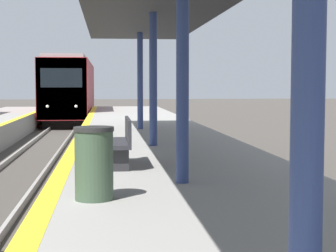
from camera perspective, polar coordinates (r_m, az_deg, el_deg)
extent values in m
cube|color=black|center=(40.20, -9.79, 0.91)|extent=(2.41, 15.36, 0.55)
cube|color=maroon|center=(40.13, -9.82, 3.81)|extent=(2.84, 17.07, 3.52)
cube|color=yellow|center=(31.70, -10.76, 3.72)|extent=(2.78, 0.16, 3.45)
cube|color=black|center=(31.64, -10.78, 4.83)|extent=(2.27, 0.06, 1.06)
cube|color=gray|center=(40.17, -9.86, 6.49)|extent=(2.41, 16.22, 0.24)
sphere|color=white|center=(31.73, -12.15, 1.95)|extent=(0.18, 0.18, 0.18)
sphere|color=white|center=(31.61, -9.33, 1.98)|extent=(0.18, 0.18, 0.18)
cylinder|color=navy|center=(3.45, 14.08, 6.42)|extent=(0.20, 0.20, 3.39)
cylinder|color=navy|center=(8.85, 1.49, 5.10)|extent=(0.20, 0.20, 3.39)
cylinder|color=navy|center=(14.35, -1.51, 4.75)|extent=(0.20, 0.20, 3.39)
cylinder|color=navy|center=(19.86, -2.85, 4.59)|extent=(0.20, 0.20, 3.39)
cylinder|color=#384C38|center=(7.67, -7.52, -4.00)|extent=(0.52, 0.52, 0.93)
cylinder|color=#262626|center=(7.61, -7.56, -0.30)|extent=(0.55, 0.55, 0.06)
cube|color=#28282D|center=(10.80, -5.08, -1.75)|extent=(0.44, 1.69, 0.08)
cube|color=#28282D|center=(10.79, -4.08, -0.36)|extent=(0.06, 1.69, 0.44)
cube|color=#262628|center=(10.16, -4.99, -3.49)|extent=(0.35, 0.08, 0.40)
cube|color=#262628|center=(11.50, -5.14, -2.59)|extent=(0.35, 0.08, 0.40)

